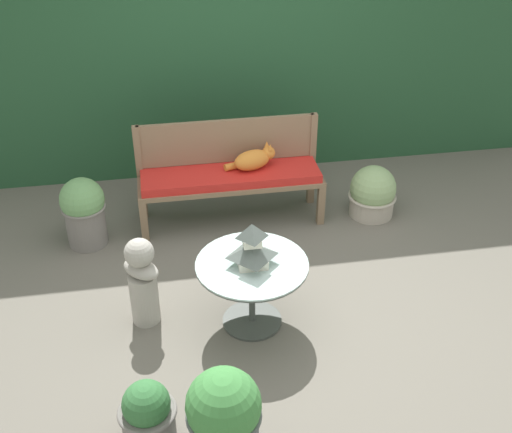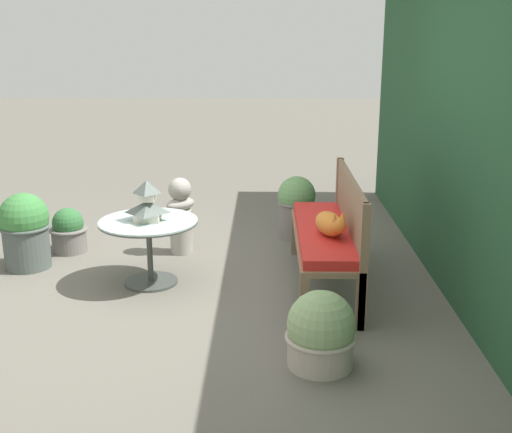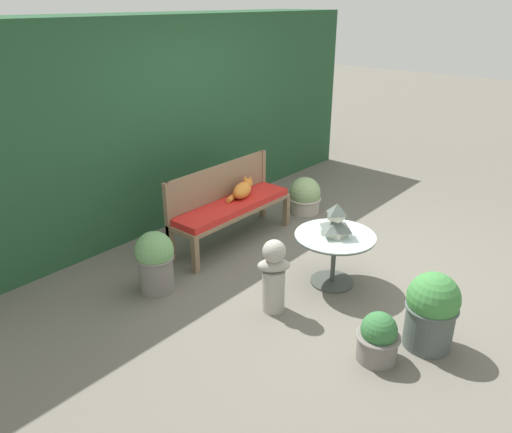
% 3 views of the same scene
% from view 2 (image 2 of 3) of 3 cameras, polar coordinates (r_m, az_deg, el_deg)
% --- Properties ---
extents(ground, '(30.00, 30.00, 0.00)m').
position_cam_2_polar(ground, '(4.87, -6.82, -6.94)').
color(ground, '#666056').
extents(garden_bench, '(1.56, 0.43, 0.48)m').
position_cam_2_polar(garden_bench, '(4.90, 6.02, -1.78)').
color(garden_bench, '#7F664C').
rests_on(garden_bench, ground).
extents(bench_backrest, '(1.56, 0.06, 0.86)m').
position_cam_2_polar(bench_backrest, '(4.86, 8.38, 0.69)').
color(bench_backrest, '#7F664C').
rests_on(bench_backrest, ground).
extents(cat, '(0.45, 0.26, 0.21)m').
position_cam_2_polar(cat, '(4.66, 6.64, -0.66)').
color(cat, orange).
rests_on(cat, garden_bench).
extents(patio_table, '(0.76, 0.76, 0.51)m').
position_cam_2_polar(patio_table, '(5.00, -9.50, -1.52)').
color(patio_table, '#424742').
rests_on(patio_table, ground).
extents(pagoda_birdhouse, '(0.26, 0.26, 0.31)m').
position_cam_2_polar(pagoda_birdhouse, '(4.93, -9.63, 1.14)').
color(pagoda_birdhouse, silver).
rests_on(pagoda_birdhouse, patio_table).
extents(garden_bust, '(0.31, 0.31, 0.68)m').
position_cam_2_polar(garden_bust, '(5.68, -6.71, 0.18)').
color(garden_bust, '#A39E93').
rests_on(garden_bust, ground).
extents(potted_plant_patio_mid, '(0.41, 0.41, 0.64)m').
position_cam_2_polar(potted_plant_patio_mid, '(5.62, -19.84, -1.13)').
color(potted_plant_patio_mid, '#4C5651').
rests_on(potted_plant_patio_mid, ground).
extents(potted_plant_table_far, '(0.36, 0.36, 0.60)m').
position_cam_2_polar(potted_plant_table_far, '(6.08, 3.62, 0.94)').
color(potted_plant_table_far, slate).
rests_on(potted_plant_table_far, ground).
extents(potted_plant_hedge_corner, '(0.34, 0.34, 0.40)m').
position_cam_2_polar(potted_plant_hedge_corner, '(5.95, -16.33, -1.26)').
color(potted_plant_hedge_corner, slate).
rests_on(potted_plant_hedge_corner, ground).
extents(potted_plant_path_edge, '(0.42, 0.42, 0.46)m').
position_cam_2_polar(potted_plant_path_edge, '(3.82, 5.79, -10.23)').
color(potted_plant_path_edge, '#ADA393').
rests_on(potted_plant_path_edge, ground).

